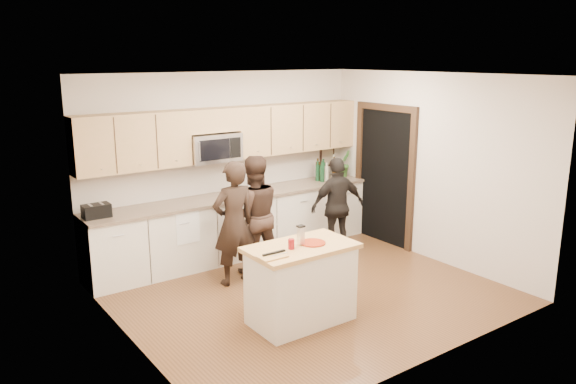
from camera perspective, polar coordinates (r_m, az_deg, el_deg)
floor at (r=7.23m, az=1.88°, el=-10.12°), size 4.50×4.50×0.00m
room_shell at (r=6.72m, az=1.99°, el=3.49°), size 4.52×4.02×2.71m
back_cabinetry at (r=8.39m, az=-5.15°, el=-3.34°), size 4.50×0.66×0.94m
upper_cabinetry at (r=8.23m, az=-5.67°, el=6.11°), size 4.50×0.33×0.75m
microwave at (r=8.07m, az=-7.62°, el=4.51°), size 0.76×0.41×0.40m
doorway at (r=8.95m, az=9.79°, el=2.14°), size 0.06×1.25×2.20m
framed_picture at (r=9.53m, az=3.99°, el=3.75°), size 0.30×0.03×0.38m
dish_towel at (r=7.71m, az=-10.57°, el=-2.50°), size 0.34×0.60×0.48m
island at (r=6.32m, az=1.32°, el=-9.27°), size 1.20×0.71×0.90m
red_plate at (r=6.22m, az=2.53°, el=-5.18°), size 0.28×0.28×0.02m
box_grater at (r=6.13m, az=1.30°, el=-4.32°), size 0.08×0.07×0.21m
drink_glass at (r=6.03m, az=0.34°, el=-5.31°), size 0.07×0.07×0.11m
cutting_board at (r=5.80m, az=-1.59°, el=-6.59°), size 0.29×0.19×0.02m
tongs at (r=5.86m, az=-1.44°, el=-6.20°), size 0.28×0.03×0.02m
knife at (r=5.84m, az=-0.86°, el=-6.34°), size 0.20×0.02×0.01m
toaster at (r=7.43m, az=-18.89°, el=-1.83°), size 0.33×0.21×0.17m
bottle_cluster at (r=9.22m, az=3.80°, el=2.34°), size 0.50×0.27×0.38m
orchid at (r=9.45m, az=5.70°, el=2.93°), size 0.31×0.28×0.45m
woman_left at (r=7.27m, az=-5.52°, el=-3.19°), size 0.60×0.40×1.63m
woman_center at (r=7.64m, az=-3.54°, el=-2.32°), size 0.93×0.81×1.63m
woman_right at (r=8.41m, az=5.05°, el=-1.43°), size 0.91×0.51×1.47m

